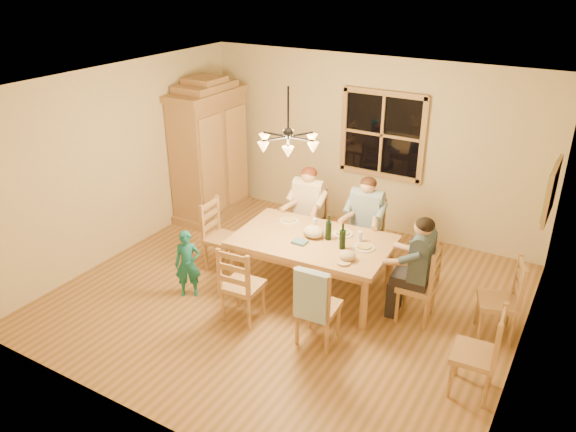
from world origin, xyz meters
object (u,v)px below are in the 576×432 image
Objects in this scene: armoire at (210,154)px; chair_near_right at (318,318)px; chair_far_left at (308,234)px; wine_bottle_b at (343,236)px; child at (188,264)px; chair_end_left at (223,248)px; chair_spare_front at (472,367)px; adult_plaid_man at (366,212)px; chair_far_right at (364,247)px; wine_bottle_a at (329,228)px; chair_spare_back at (495,313)px; adult_woman at (308,200)px; adult_slate_man at (420,257)px; chair_end_right at (416,296)px; chandelier at (288,141)px; chair_near_left at (243,296)px; dining_table at (313,246)px.

armoire is 2.32× the size of chair_near_right.
chair_far_left is 1.48m from wine_bottle_b.
chair_near_right is at bearing -34.89° from child.
chair_spare_front is at bearing 74.19° from chair_end_left.
armoire reaches higher than adult_plaid_man.
chair_end_left reaches higher than child.
chair_far_right is 1.17m from wine_bottle_b.
chair_far_left and chair_end_left have the same top height.
wine_bottle_a is at bearing 107.34° from chair_near_right.
wine_bottle_a is (0.72, -0.80, 0.62)m from chair_far_left.
wine_bottle_b is 0.33× the size of chair_spare_back.
armoire is 2.64m from child.
chair_far_left is at bearing -3.76° from adult_woman.
chair_far_right is 1.13× the size of adult_slate_man.
chair_end_right is at bearing 153.43° from chair_far_left.
chair_end_left is at bearing -173.43° from wine_bottle_a.
chandelier is 2.15m from chair_far_left.
chair_spare_front is (3.60, -0.77, 0.00)m from chair_end_left.
chair_spare_front is (2.45, -0.59, -1.77)m from chandelier.
child is at bearing 89.52° from chair_spare_back.
chandelier reaches higher than child.
chair_near_right is at bearing 0.00° from chair_near_left.
chair_end_left is 3.00× the size of wine_bottle_a.
wine_bottle_a is (0.60, 1.04, 0.62)m from chair_near_left.
chair_spare_back is at bearing 11.18° from chandelier.
chair_spare_front is at bearing -34.25° from child.
chair_far_right is 3.00× the size of wine_bottle_b.
adult_slate_man is 0.94m from wine_bottle_b.
adult_woman and adult_slate_man have the same top height.
wine_bottle_b reaches higher than chair_end_left.
armoire reaches higher than chair_end_left.
wine_bottle_b is at bearing 19.87° from chandelier.
chair_far_left is 1.00× the size of chair_spare_front.
chair_near_left is 1.00× the size of chair_spare_back.
chair_end_left is at bearing 27.98° from adult_plaid_man.
adult_plaid_man is 0.88× the size of chair_spare_back.
wine_bottle_b is (0.43, -0.04, 0.26)m from dining_table.
chair_near_right is at bearing 93.37° from chair_far_right.
wine_bottle_a is at bearing 26.85° from dining_table.
armoire is 2.63× the size of adult_slate_man.
chair_near_left is at bearing 87.87° from chair_spare_front.
chandelier reaches higher than chair_far_right.
chair_spare_back is at bearing 162.70° from adult_woman.
chandelier is 2.06m from child.
chair_spare_front is at bearing 133.18° from adult_plaid_man.
chair_end_left is at bearing 73.79° from chair_spare_front.
chair_near_right is at bearing -34.98° from armoire.
adult_woman reaches higher than chair_near_left.
wine_bottle_a reaches higher than chair_spare_back.
chair_near_right is 1.13× the size of adult_woman.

